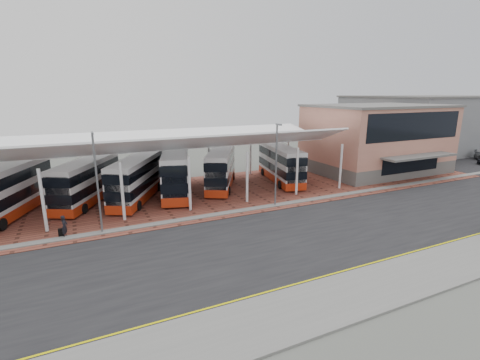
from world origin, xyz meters
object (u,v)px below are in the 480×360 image
at_px(bus_0, 8,191).
at_px(bus_4, 221,169).
at_px(bus_2, 137,179).
at_px(bus_5, 281,164).
at_px(bus_1, 87,182).
at_px(bus_3, 176,172).
at_px(pedestrian, 65,226).
at_px(terminal, 377,138).

xyz_separation_m(bus_0, bus_4, (20.92, 1.03, -0.12)).
relative_size(bus_2, bus_5, 0.96).
xyz_separation_m(bus_1, bus_3, (8.98, -0.50, 0.21)).
relative_size(bus_1, pedestrian, 5.98).
xyz_separation_m(bus_2, bus_5, (17.41, 0.28, 0.01)).
xyz_separation_m(terminal, bus_5, (-15.48, 0.35, -2.42)).
bearing_deg(bus_4, bus_5, 23.01).
bearing_deg(bus_1, bus_5, 26.03).
relative_size(terminal, pedestrian, 10.62).
bearing_deg(bus_5, bus_2, -166.92).
bearing_deg(bus_0, terminal, 21.85).
relative_size(bus_1, bus_4, 0.99).
relative_size(terminal, bus_5, 1.68).
xyz_separation_m(bus_3, pedestrian, (-11.03, -8.11, -1.49)).
xyz_separation_m(bus_1, bus_4, (14.40, -0.21, 0.02)).
bearing_deg(bus_3, pedestrian, -126.97).
relative_size(bus_5, pedestrian, 6.30).
height_order(terminal, bus_5, terminal).
relative_size(bus_0, pedestrian, 6.55).
relative_size(terminal, bus_0, 1.62).
height_order(bus_3, bus_5, bus_3).
bearing_deg(bus_5, bus_0, -167.22).
bearing_deg(bus_0, bus_2, 22.05).
bearing_deg(bus_5, bus_1, -170.24).
bearing_deg(bus_3, bus_1, -166.49).
bearing_deg(terminal, bus_1, 178.05).
relative_size(bus_2, pedestrian, 6.05).
xyz_separation_m(bus_0, bus_2, (11.20, 0.03, -0.12)).
bearing_deg(bus_1, bus_0, -140.82).
relative_size(bus_2, bus_4, 1.00).
bearing_deg(terminal, bus_5, 178.72).
bearing_deg(bus_2, bus_0, -151.29).
relative_size(bus_3, bus_4, 1.13).
height_order(bus_1, bus_4, bus_4).
xyz_separation_m(bus_2, pedestrian, (-6.74, -7.41, -1.30)).
distance_m(terminal, pedestrian, 40.47).
bearing_deg(bus_5, bus_4, -173.21).
xyz_separation_m(bus_0, bus_5, (28.60, 0.30, -0.11)).
distance_m(bus_1, bus_2, 4.84).
distance_m(bus_5, pedestrian, 25.37).
bearing_deg(bus_2, bus_5, 29.47).
relative_size(bus_0, bus_5, 1.04).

